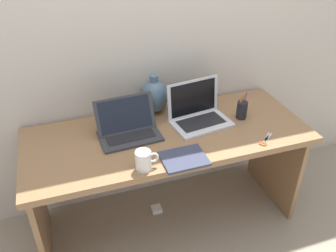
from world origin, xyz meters
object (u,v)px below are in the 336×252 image
(green_vase, at_px, (154,96))
(scissors, at_px, (265,141))
(power_brick, at_px, (156,209))
(notebook_stack, at_px, (184,158))
(laptop_left, at_px, (128,126))
(pen_cup, at_px, (242,110))
(coffee_mug, at_px, (144,160))
(laptop_right, at_px, (197,111))

(green_vase, bearing_deg, scissors, -47.14)
(power_brick, bearing_deg, notebook_stack, -80.91)
(laptop_left, relative_size, pen_cup, 1.96)
(coffee_mug, xyz_separation_m, scissors, (0.72, 0.01, -0.05))
(laptop_left, height_order, green_vase, green_vase)
(green_vase, bearing_deg, laptop_left, -136.92)
(green_vase, relative_size, pen_cup, 1.37)
(laptop_right, distance_m, notebook_stack, 0.41)
(laptop_right, xyz_separation_m, pen_cup, (0.28, -0.06, -0.01))
(notebook_stack, bearing_deg, laptop_left, 124.50)
(green_vase, height_order, coffee_mug, green_vase)
(green_vase, relative_size, coffee_mug, 2.05)
(notebook_stack, relative_size, power_brick, 3.42)
(laptop_left, bearing_deg, scissors, -24.12)
(laptop_right, bearing_deg, notebook_stack, -122.08)
(green_vase, xyz_separation_m, coffee_mug, (-0.22, -0.55, -0.06))
(green_vase, height_order, pen_cup, green_vase)
(green_vase, relative_size, notebook_stack, 1.06)
(laptop_left, height_order, pen_cup, laptop_left)
(notebook_stack, xyz_separation_m, pen_cup, (0.50, 0.29, 0.05))
(laptop_left, height_order, power_brick, laptop_left)
(laptop_left, bearing_deg, coffee_mug, -88.98)
(laptop_right, xyz_separation_m, notebook_stack, (-0.22, -0.35, -0.06))
(laptop_left, bearing_deg, pen_cup, -3.55)
(notebook_stack, bearing_deg, power_brick, 99.09)
(notebook_stack, xyz_separation_m, scissors, (0.50, 0.01, -0.00))
(laptop_left, height_order, coffee_mug, laptop_left)
(green_vase, distance_m, scissors, 0.74)
(notebook_stack, bearing_deg, green_vase, 90.03)
(coffee_mug, distance_m, scissors, 0.72)
(power_brick, bearing_deg, green_vase, 72.90)
(laptop_right, distance_m, coffee_mug, 0.56)
(notebook_stack, xyz_separation_m, coffee_mug, (-0.22, -0.01, 0.05))
(laptop_left, height_order, laptop_right, laptop_right)
(green_vase, bearing_deg, pen_cup, -27.41)
(coffee_mug, distance_m, power_brick, 0.86)
(scissors, bearing_deg, power_brick, 147.64)
(green_vase, relative_size, scissors, 1.95)
(laptop_left, xyz_separation_m, green_vase, (0.23, 0.21, 0.05))
(notebook_stack, height_order, scissors, notebook_stack)
(green_vase, relative_size, power_brick, 3.62)
(laptop_left, xyz_separation_m, power_brick, (0.17, 0.03, -0.76))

